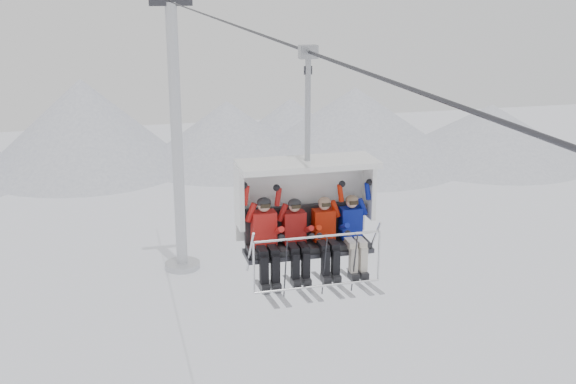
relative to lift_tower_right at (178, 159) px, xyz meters
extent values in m
cone|color=silver|center=(-5.00, 22.00, -2.28)|extent=(16.00, 16.00, 7.00)
cone|color=silver|center=(6.00, 21.00, -3.28)|extent=(14.00, 14.00, 5.00)
cone|color=silver|center=(16.00, 19.00, -2.78)|extent=(18.00, 18.00, 6.00)
cone|color=silver|center=(27.00, 17.00, -3.53)|extent=(16.00, 16.00, 4.50)
cone|color=silver|center=(12.00, 24.00, -3.53)|extent=(12.00, 12.00, 4.50)
cylinder|color=#B5B8BD|center=(0.00, 0.00, 0.87)|extent=(0.56, 0.56, 13.30)
cylinder|color=#B5B8BD|center=(0.00, 0.00, -5.63)|extent=(1.80, 1.80, 0.30)
cube|color=#2F2F34|center=(0.00, 0.00, 7.52)|extent=(2.00, 0.35, 0.35)
cylinder|color=#2F2F34|center=(0.00, -22.00, 7.52)|extent=(0.06, 50.00, 0.06)
cube|color=black|center=(0.00, -23.43, 4.17)|extent=(2.15, 0.55, 0.10)
cube|color=black|center=(0.00, -23.17, 4.53)|extent=(2.15, 0.10, 0.63)
cube|color=#2F2F34|center=(0.00, -23.43, 4.08)|extent=(2.25, 0.60, 0.08)
cube|color=white|center=(0.00, -22.95, 4.92)|extent=(2.40, 0.10, 1.43)
cube|color=white|center=(0.00, -23.35, 5.64)|extent=(2.40, 0.90, 0.10)
cylinder|color=silver|center=(0.00, -23.98, 4.54)|extent=(2.19, 0.04, 0.04)
cylinder|color=silver|center=(0.00, -24.05, 3.67)|extent=(2.19, 0.04, 0.04)
cylinder|color=#93969C|center=(0.00, -23.33, 6.58)|extent=(0.10, 0.10, 1.88)
cube|color=#93969C|center=(0.00, -23.33, 7.52)|extent=(0.30, 0.18, 0.22)
cube|color=red|center=(-0.79, -23.39, 4.55)|extent=(0.41, 0.27, 0.61)
sphere|color=tan|center=(-0.79, -23.43, 4.98)|extent=(0.23, 0.23, 0.23)
cube|color=black|center=(-0.88, -23.83, 3.98)|extent=(0.14, 0.15, 0.49)
cube|color=black|center=(-0.69, -23.83, 3.98)|extent=(0.14, 0.15, 0.49)
cube|color=#ABADB5|center=(-0.88, -23.93, 3.59)|extent=(0.09, 1.69, 0.26)
cube|color=#ABADB5|center=(-0.69, -23.93, 3.59)|extent=(0.09, 1.69, 0.26)
cube|color=#A11714|center=(-0.25, -23.39, 4.53)|extent=(0.38, 0.25, 0.56)
sphere|color=tan|center=(-0.25, -23.43, 4.93)|extent=(0.21, 0.21, 0.21)
cube|color=black|center=(-0.34, -23.83, 3.99)|extent=(0.13, 0.15, 0.46)
cube|color=black|center=(-0.16, -23.83, 3.99)|extent=(0.13, 0.15, 0.46)
cube|color=#ABADB5|center=(-0.34, -23.93, 3.62)|extent=(0.09, 1.69, 0.26)
cube|color=#ABADB5|center=(-0.16, -23.93, 3.62)|extent=(0.09, 1.69, 0.26)
cube|color=#BB1D07|center=(0.29, -23.39, 4.53)|extent=(0.38, 0.25, 0.56)
sphere|color=tan|center=(0.29, -23.43, 4.92)|extent=(0.21, 0.21, 0.21)
cube|color=black|center=(0.20, -23.83, 4.00)|extent=(0.13, 0.15, 0.45)
cube|color=black|center=(0.38, -23.83, 4.00)|extent=(0.13, 0.15, 0.45)
cube|color=#ABADB5|center=(0.20, -23.93, 3.63)|extent=(0.09, 1.69, 0.26)
cube|color=#ABADB5|center=(0.38, -23.93, 3.63)|extent=(0.09, 1.69, 0.26)
cube|color=navy|center=(0.79, -23.39, 4.52)|extent=(0.37, 0.25, 0.55)
sphere|color=tan|center=(0.79, -23.43, 4.92)|extent=(0.21, 0.21, 0.21)
cube|color=beige|center=(0.70, -23.83, 4.00)|extent=(0.12, 0.15, 0.45)
cube|color=beige|center=(0.88, -23.83, 4.00)|extent=(0.12, 0.15, 0.45)
cube|color=#ABADB5|center=(0.70, -23.93, 3.63)|extent=(0.08, 1.69, 0.26)
cube|color=#ABADB5|center=(0.88, -23.93, 3.63)|extent=(0.08, 1.69, 0.26)
camera|label=1|loc=(-3.27, -34.79, 8.72)|focal=45.00mm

